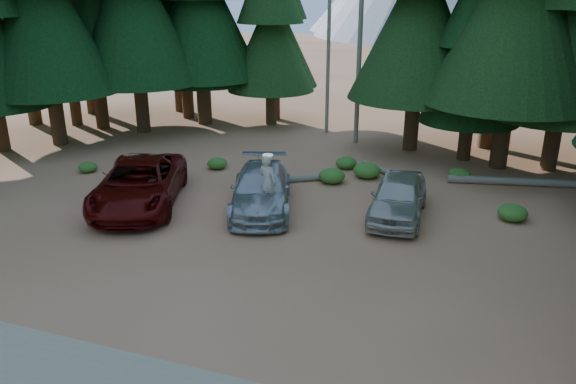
% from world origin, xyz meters
% --- Properties ---
extents(ground, '(160.00, 160.00, 0.00)m').
position_xyz_m(ground, '(0.00, 0.00, 0.00)').
color(ground, '#9E6843').
rests_on(ground, ground).
extents(forest_belt_north, '(36.00, 7.00, 22.00)m').
position_xyz_m(forest_belt_north, '(0.00, 15.00, 0.00)').
color(forest_belt_north, black).
rests_on(forest_belt_north, ground).
extents(snag_front, '(0.24, 0.24, 12.00)m').
position_xyz_m(snag_front, '(0.80, 14.50, 6.00)').
color(snag_front, gray).
rests_on(snag_front, ground).
extents(snag_back, '(0.20, 0.20, 10.00)m').
position_xyz_m(snag_back, '(-1.20, 16.00, 5.00)').
color(snag_back, gray).
rests_on(snag_back, ground).
extents(red_pickup, '(4.81, 6.69, 1.69)m').
position_xyz_m(red_pickup, '(-4.76, 3.08, 0.85)').
color(red_pickup, '#540907').
rests_on(red_pickup, ground).
extents(silver_minivan_center, '(3.66, 5.58, 1.50)m').
position_xyz_m(silver_minivan_center, '(-0.36, 4.22, 0.75)').
color(silver_minivan_center, '#A7ABAF').
rests_on(silver_minivan_center, ground).
extents(silver_minivan_right, '(1.95, 4.50, 1.51)m').
position_xyz_m(silver_minivan_right, '(4.46, 5.11, 0.76)').
color(silver_minivan_right, '#B8B1A3').
rests_on(silver_minivan_right, ground).
extents(frisbee_player, '(0.85, 0.69, 2.02)m').
position_xyz_m(frisbee_player, '(0.18, 3.48, 1.32)').
color(frisbee_player, beige).
rests_on(frisbee_player, ground).
extents(log_left, '(3.26, 2.18, 0.26)m').
position_xyz_m(log_left, '(-0.26, 7.38, 0.13)').
color(log_left, gray).
rests_on(log_left, ground).
extents(log_mid, '(2.65, 2.38, 0.27)m').
position_xyz_m(log_mid, '(3.28, 9.65, 0.14)').
color(log_mid, gray).
rests_on(log_mid, ground).
extents(log_right, '(5.05, 1.34, 0.33)m').
position_xyz_m(log_right, '(8.34, 10.03, 0.16)').
color(log_right, gray).
rests_on(log_right, ground).
extents(shrub_far_left, '(1.06, 1.06, 0.58)m').
position_xyz_m(shrub_far_left, '(-7.77, 7.19, 0.29)').
color(shrub_far_left, '#357021').
rests_on(shrub_far_left, ground).
extents(shrub_left, '(0.89, 0.89, 0.49)m').
position_xyz_m(shrub_left, '(-4.03, 8.03, 0.24)').
color(shrub_left, '#357021').
rests_on(shrub_left, ground).
extents(shrub_center_left, '(1.09, 1.09, 0.60)m').
position_xyz_m(shrub_center_left, '(1.31, 7.89, 0.30)').
color(shrub_center_left, '#357021').
rests_on(shrub_center_left, ground).
extents(shrub_center_right, '(0.94, 0.94, 0.52)m').
position_xyz_m(shrub_center_right, '(1.40, 10.00, 0.26)').
color(shrub_center_right, '#357021').
rests_on(shrub_center_right, ground).
extents(shrub_right, '(1.16, 1.16, 0.64)m').
position_xyz_m(shrub_right, '(2.54, 9.02, 0.32)').
color(shrub_right, '#357021').
rests_on(shrub_right, ground).
extents(shrub_far_right, '(0.94, 0.94, 0.52)m').
position_xyz_m(shrub_far_right, '(6.28, 10.00, 0.26)').
color(shrub_far_right, '#357021').
rests_on(shrub_far_right, ground).
extents(shrub_edge_west, '(0.81, 0.81, 0.45)m').
position_xyz_m(shrub_edge_west, '(-9.18, 5.71, 0.22)').
color(shrub_edge_west, '#357021').
rests_on(shrub_edge_west, ground).
extents(shrub_edge_east, '(1.02, 1.02, 0.56)m').
position_xyz_m(shrub_edge_east, '(8.29, 6.14, 0.28)').
color(shrub_edge_east, '#357021').
rests_on(shrub_edge_east, ground).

